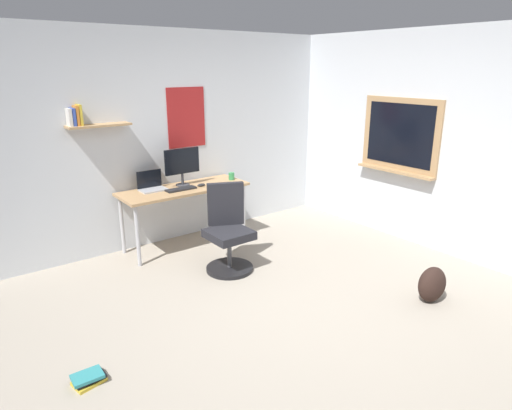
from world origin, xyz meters
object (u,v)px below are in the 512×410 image
(desk, at_px, (184,194))
(keyboard, at_px, (181,189))
(computer_mouse, at_px, (201,185))
(laptop, at_px, (152,185))
(office_chair, at_px, (228,234))
(coffee_mug, at_px, (232,176))
(monitor_primary, at_px, (182,164))
(backpack, at_px, (432,284))
(book_stack_on_floor, at_px, (88,378))

(desk, xyz_separation_m, keyboard, (-0.08, -0.07, 0.09))
(computer_mouse, bearing_deg, keyboard, 180.00)
(keyboard, bearing_deg, laptop, 142.27)
(office_chair, xyz_separation_m, laptop, (-0.40, 1.02, 0.40))
(computer_mouse, bearing_deg, office_chair, -100.74)
(coffee_mug, bearing_deg, desk, 178.14)
(monitor_primary, distance_m, backpack, 3.11)
(monitor_primary, relative_size, computer_mouse, 4.46)
(computer_mouse, bearing_deg, coffee_mug, 5.87)
(monitor_primary, height_order, computer_mouse, monitor_primary)
(office_chair, relative_size, computer_mouse, 9.13)
(backpack, bearing_deg, coffee_mug, 100.61)
(desk, height_order, coffee_mug, coffee_mug)
(keyboard, bearing_deg, book_stack_on_floor, -134.20)
(desk, distance_m, computer_mouse, 0.23)
(laptop, bearing_deg, coffee_mug, -8.91)
(computer_mouse, distance_m, book_stack_on_floor, 2.80)
(keyboard, height_order, backpack, keyboard)
(office_chair, distance_m, coffee_mug, 1.14)
(laptop, bearing_deg, keyboard, -37.73)
(desk, bearing_deg, coffee_mug, -1.86)
(keyboard, xyz_separation_m, backpack, (1.26, -2.60, -0.59))
(laptop, xyz_separation_m, backpack, (1.54, -2.82, -0.63))
(monitor_primary, bearing_deg, office_chair, -89.54)
(office_chair, relative_size, book_stack_on_floor, 4.06)
(coffee_mug, relative_size, backpack, 0.26)
(office_chair, distance_m, monitor_primary, 1.15)
(office_chair, height_order, backpack, office_chair)
(backpack, bearing_deg, book_stack_on_floor, 164.83)
(laptop, relative_size, keyboard, 0.84)
(office_chair, height_order, computer_mouse, office_chair)
(office_chair, relative_size, laptop, 3.06)
(keyboard, distance_m, book_stack_on_floor, 2.60)
(keyboard, height_order, computer_mouse, computer_mouse)
(monitor_primary, relative_size, keyboard, 1.25)
(coffee_mug, distance_m, book_stack_on_floor, 3.20)
(office_chair, distance_m, laptop, 1.17)
(laptop, height_order, backpack, laptop)
(laptop, bearing_deg, backpack, -61.36)
(desk, bearing_deg, office_chair, -86.94)
(office_chair, relative_size, backpack, 2.73)
(office_chair, bearing_deg, computer_mouse, 79.26)
(coffee_mug, bearing_deg, keyboard, -176.27)
(coffee_mug, height_order, backpack, coffee_mug)
(desk, distance_m, monitor_primary, 0.36)
(laptop, relative_size, book_stack_on_floor, 1.32)
(computer_mouse, bearing_deg, laptop, 159.00)
(keyboard, bearing_deg, monitor_primary, 54.41)
(office_chair, xyz_separation_m, computer_mouse, (0.15, 0.81, 0.36))
(office_chair, xyz_separation_m, keyboard, (-0.13, 0.81, 0.35))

